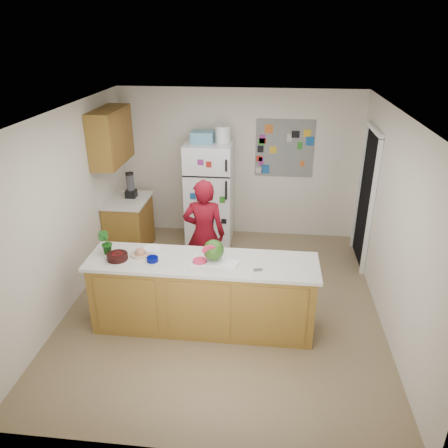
# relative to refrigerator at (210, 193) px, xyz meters

# --- Properties ---
(floor) EXTENTS (4.00, 4.50, 0.02)m
(floor) POSITION_rel_refrigerator_xyz_m (0.45, -1.88, -0.86)
(floor) COLOR brown
(floor) RESTS_ON ground
(wall_back) EXTENTS (4.00, 0.02, 2.50)m
(wall_back) POSITION_rel_refrigerator_xyz_m (0.45, 0.38, 0.40)
(wall_back) COLOR beige
(wall_back) RESTS_ON ground
(wall_left) EXTENTS (0.02, 4.50, 2.50)m
(wall_left) POSITION_rel_refrigerator_xyz_m (-1.56, -1.88, 0.40)
(wall_left) COLOR beige
(wall_left) RESTS_ON ground
(wall_right) EXTENTS (0.02, 4.50, 2.50)m
(wall_right) POSITION_rel_refrigerator_xyz_m (2.46, -1.88, 0.40)
(wall_right) COLOR beige
(wall_right) RESTS_ON ground
(ceiling) EXTENTS (4.00, 4.50, 0.02)m
(ceiling) POSITION_rel_refrigerator_xyz_m (0.45, -1.88, 1.66)
(ceiling) COLOR white
(ceiling) RESTS_ON wall_back
(doorway) EXTENTS (0.03, 0.85, 2.04)m
(doorway) POSITION_rel_refrigerator_xyz_m (2.44, -0.43, 0.17)
(doorway) COLOR black
(doorway) RESTS_ON ground
(peninsula_base) EXTENTS (2.60, 0.62, 0.88)m
(peninsula_base) POSITION_rel_refrigerator_xyz_m (0.25, -2.38, -0.41)
(peninsula_base) COLOR brown
(peninsula_base) RESTS_ON floor
(peninsula_top) EXTENTS (2.68, 0.70, 0.04)m
(peninsula_top) POSITION_rel_refrigerator_xyz_m (0.25, -2.38, 0.05)
(peninsula_top) COLOR silver
(peninsula_top) RESTS_ON peninsula_base
(side_counter_base) EXTENTS (0.60, 0.80, 0.86)m
(side_counter_base) POSITION_rel_refrigerator_xyz_m (-1.24, -0.53, -0.42)
(side_counter_base) COLOR brown
(side_counter_base) RESTS_ON floor
(side_counter_top) EXTENTS (0.64, 0.84, 0.04)m
(side_counter_top) POSITION_rel_refrigerator_xyz_m (-1.24, -0.53, 0.03)
(side_counter_top) COLOR silver
(side_counter_top) RESTS_ON side_counter_base
(upper_cabinets) EXTENTS (0.35, 1.00, 0.80)m
(upper_cabinets) POSITION_rel_refrigerator_xyz_m (-1.37, -0.58, 1.05)
(upper_cabinets) COLOR brown
(upper_cabinets) RESTS_ON wall_left
(refrigerator) EXTENTS (0.75, 0.70, 1.70)m
(refrigerator) POSITION_rel_refrigerator_xyz_m (0.00, 0.00, 0.00)
(refrigerator) COLOR silver
(refrigerator) RESTS_ON floor
(fridge_top_bin) EXTENTS (0.35, 0.28, 0.18)m
(fridge_top_bin) POSITION_rel_refrigerator_xyz_m (-0.10, 0.00, 0.94)
(fridge_top_bin) COLOR #5999B2
(fridge_top_bin) RESTS_ON refrigerator
(photo_collage) EXTENTS (0.95, 0.01, 0.95)m
(photo_collage) POSITION_rel_refrigerator_xyz_m (1.20, 0.36, 0.70)
(photo_collage) COLOR slate
(photo_collage) RESTS_ON wall_back
(person) EXTENTS (0.58, 0.39, 1.58)m
(person) POSITION_rel_refrigerator_xyz_m (0.13, -1.43, -0.06)
(person) COLOR maroon
(person) RESTS_ON floor
(blender_appliance) EXTENTS (0.12, 0.12, 0.38)m
(blender_appliance) POSITION_rel_refrigerator_xyz_m (-1.19, -0.44, 0.24)
(blender_appliance) COLOR black
(blender_appliance) RESTS_ON side_counter_top
(cutting_board) EXTENTS (0.38, 0.30, 0.01)m
(cutting_board) POSITION_rel_refrigerator_xyz_m (0.32, -2.38, 0.08)
(cutting_board) COLOR white
(cutting_board) RESTS_ON peninsula_top
(watermelon) EXTENTS (0.24, 0.24, 0.24)m
(watermelon) POSITION_rel_refrigerator_xyz_m (0.38, -2.36, 0.20)
(watermelon) COLOR #28591A
(watermelon) RESTS_ON cutting_board
(watermelon_slice) EXTENTS (0.16, 0.16, 0.02)m
(watermelon_slice) POSITION_rel_refrigerator_xyz_m (0.23, -2.43, 0.09)
(watermelon_slice) COLOR red
(watermelon_slice) RESTS_ON cutting_board
(cherry_bowl) EXTENTS (0.31, 0.31, 0.07)m
(cherry_bowl) POSITION_rel_refrigerator_xyz_m (-0.73, -2.46, 0.11)
(cherry_bowl) COLOR black
(cherry_bowl) RESTS_ON peninsula_top
(white_bowl) EXTENTS (0.25, 0.25, 0.06)m
(white_bowl) POSITION_rel_refrigerator_xyz_m (-0.37, -2.24, 0.10)
(white_bowl) COLOR white
(white_bowl) RESTS_ON peninsula_top
(cobalt_bowl) EXTENTS (0.17, 0.17, 0.05)m
(cobalt_bowl) POSITION_rel_refrigerator_xyz_m (-0.31, -2.46, 0.10)
(cobalt_bowl) COLOR #000657
(cobalt_bowl) RESTS_ON peninsula_top
(plate) EXTENTS (0.31, 0.31, 0.02)m
(plate) POSITION_rel_refrigerator_xyz_m (-0.50, -2.32, 0.08)
(plate) COLOR beige
(plate) RESTS_ON peninsula_top
(paper_towel) EXTENTS (0.22, 0.21, 0.02)m
(paper_towel) POSITION_rel_refrigerator_xyz_m (0.58, -2.42, 0.08)
(paper_towel) COLOR white
(paper_towel) RESTS_ON peninsula_top
(keys) EXTENTS (0.11, 0.07, 0.01)m
(keys) POSITION_rel_refrigerator_xyz_m (0.90, -2.53, 0.08)
(keys) COLOR slate
(keys) RESTS_ON peninsula_top
(potted_plant) EXTENTS (0.16, 0.13, 0.28)m
(potted_plant) POSITION_rel_refrigerator_xyz_m (-0.91, -2.33, 0.21)
(potted_plant) COLOR #1C4212
(potted_plant) RESTS_ON peninsula_top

